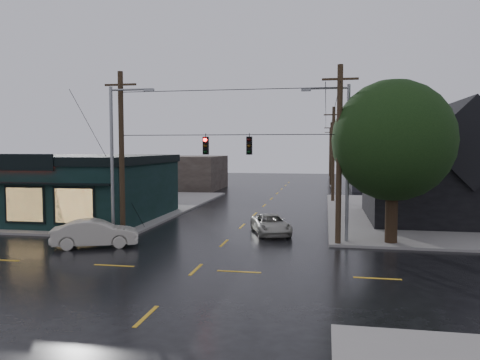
% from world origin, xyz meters
% --- Properties ---
extents(ground_plane, '(160.00, 160.00, 0.00)m').
position_xyz_m(ground_plane, '(0.00, 0.00, 0.00)').
color(ground_plane, black).
extents(sidewalk_nw, '(28.00, 28.00, 0.15)m').
position_xyz_m(sidewalk_nw, '(-20.00, 20.00, 0.07)').
color(sidewalk_nw, gray).
rests_on(sidewalk_nw, ground).
extents(pizza_shop, '(16.30, 12.34, 4.90)m').
position_xyz_m(pizza_shop, '(-15.00, 12.94, 2.56)').
color(pizza_shop, black).
rests_on(pizza_shop, ground).
extents(ne_building, '(12.60, 11.60, 8.75)m').
position_xyz_m(ne_building, '(15.00, 17.00, 4.47)').
color(ne_building, black).
rests_on(ne_building, ground).
extents(corner_tree, '(6.85, 6.85, 9.24)m').
position_xyz_m(corner_tree, '(9.49, 7.27, 5.94)').
color(corner_tree, black).
rests_on(corner_tree, ground).
extents(utility_pole_nw, '(2.00, 0.32, 10.15)m').
position_xyz_m(utility_pole_nw, '(-6.50, 6.50, 0.00)').
color(utility_pole_nw, '#322516').
rests_on(utility_pole_nw, ground).
extents(utility_pole_ne, '(2.00, 0.32, 10.15)m').
position_xyz_m(utility_pole_ne, '(6.50, 6.50, 0.00)').
color(utility_pole_ne, '#322516').
rests_on(utility_pole_ne, ground).
extents(utility_pole_far_a, '(2.00, 0.32, 9.65)m').
position_xyz_m(utility_pole_far_a, '(6.50, 28.00, 0.00)').
color(utility_pole_far_a, '#322516').
rests_on(utility_pole_far_a, ground).
extents(utility_pole_far_b, '(2.00, 0.32, 9.15)m').
position_xyz_m(utility_pole_far_b, '(6.50, 48.00, 0.00)').
color(utility_pole_far_b, '#322516').
rests_on(utility_pole_far_b, ground).
extents(utility_pole_far_c, '(2.00, 0.32, 9.15)m').
position_xyz_m(utility_pole_far_c, '(6.50, 68.00, 0.00)').
color(utility_pole_far_c, '#322516').
rests_on(utility_pole_far_c, ground).
extents(span_signal_assembly, '(13.00, 0.48, 1.23)m').
position_xyz_m(span_signal_assembly, '(0.10, 6.50, 5.70)').
color(span_signal_assembly, black).
rests_on(span_signal_assembly, ground).
extents(streetlight_nw, '(5.40, 0.30, 9.15)m').
position_xyz_m(streetlight_nw, '(-6.80, 5.80, 0.00)').
color(streetlight_nw, gray).
rests_on(streetlight_nw, ground).
extents(streetlight_ne, '(5.40, 0.30, 9.15)m').
position_xyz_m(streetlight_ne, '(7.00, 7.20, 0.00)').
color(streetlight_ne, gray).
rests_on(streetlight_ne, ground).
extents(bg_building_west, '(12.00, 10.00, 4.40)m').
position_xyz_m(bg_building_west, '(-14.00, 40.00, 2.20)').
color(bg_building_west, '#322824').
rests_on(bg_building_west, ground).
extents(bg_building_east, '(14.00, 12.00, 5.60)m').
position_xyz_m(bg_building_east, '(16.00, 45.00, 2.80)').
color(bg_building_east, '#232328').
rests_on(bg_building_east, ground).
extents(sedan_cream, '(4.94, 3.25, 1.54)m').
position_xyz_m(sedan_cream, '(-6.87, 3.70, 0.77)').
color(sedan_cream, '#B8B3A2').
rests_on(sedan_cream, ground).
extents(suv_silver, '(3.36, 4.93, 1.25)m').
position_xyz_m(suv_silver, '(2.34, 9.40, 0.63)').
color(suv_silver, '#A9A89C').
rests_on(suv_silver, ground).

